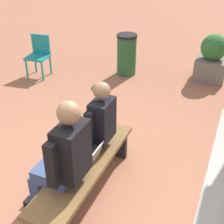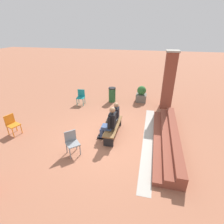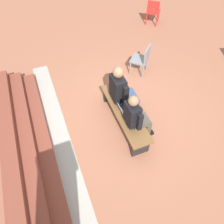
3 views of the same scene
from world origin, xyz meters
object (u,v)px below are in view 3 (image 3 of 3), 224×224
Objects in this scene: person_student at (136,116)px; laptop at (125,112)px; bench at (125,114)px; plastic_chair_far_right at (142,58)px; person_adult at (123,91)px; plastic_chair_near_bench_left at (153,11)px.

laptop is (0.33, 0.08, -0.19)m from person_student.
bench is 1.84m from plastic_chair_far_right.
plastic_chair_far_right is at bearing -43.34° from person_adult.
plastic_chair_near_bench_left reaches higher than laptop.
person_student is (-0.38, -0.06, 0.34)m from bench.
person_adult reaches higher than laptop.
bench is 0.16m from laptop.
plastic_chair_far_right is 2.68m from plastic_chair_near_bench_left.
plastic_chair_far_right reaches higher than laptop.
person_adult is 0.44m from laptop.
person_adult is 4.24m from plastic_chair_near_bench_left.
person_student is 4.00× the size of laptop.
plastic_chair_far_right and plastic_chair_near_bench_left have the same top height.
bench is 0.50m from person_adult.
person_adult is (0.31, -0.07, 0.38)m from bench.
person_student is at bearing -167.01° from laptop.
person_student is 4.81m from plastic_chair_near_bench_left.
plastic_chair_far_right is at bearing 145.49° from plastic_chair_near_bench_left.
laptop is 4.57m from plastic_chair_near_bench_left.
person_student is 0.92× the size of person_adult.
person_adult is at bearing 142.25° from plastic_chair_near_bench_left.
laptop is (-0.37, 0.08, -0.24)m from person_adult.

